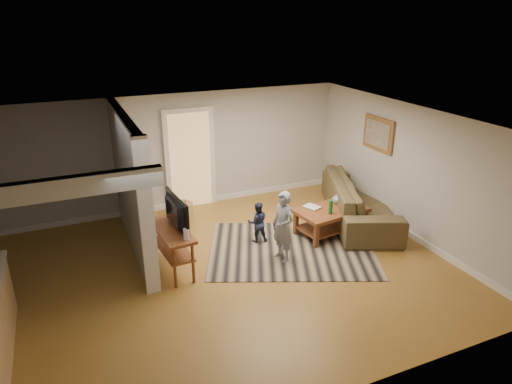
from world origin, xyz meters
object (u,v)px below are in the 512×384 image
speaker_left (147,223)px  toy_basket (181,210)px  speaker_right (137,204)px  toddler (258,241)px  tv_console (172,233)px  child (282,259)px  coffee_table (331,214)px  sofa (358,218)px

speaker_left → toy_basket: 1.50m
speaker_right → toddler: 2.54m
tv_console → toy_basket: 2.11m
child → speaker_right: bearing=-153.8°
coffee_table → speaker_left: 3.47m
speaker_left → child: size_ratio=0.88×
speaker_right → toddler: size_ratio=1.24×
tv_console → child: bearing=-17.4°
speaker_left → tv_console: bearing=-70.7°
toy_basket → child: (1.19, -2.35, -0.19)m
child → toddler: child is taller
sofa → toy_basket: toy_basket is taller
speaker_left → sofa: bearing=-3.2°
coffee_table → child: coffee_table is taller
toddler → toy_basket: bearing=-42.7°
child → speaker_left: bearing=-135.6°
tv_console → sofa: bearing=1.6°
coffee_table → speaker_left: bearing=168.8°
speaker_left → toddler: 2.07m
speaker_left → speaker_right: size_ratio=1.13×
child → toddler: 0.79m
speaker_right → sofa: bearing=-5.9°
coffee_table → child: size_ratio=1.14×
sofa → coffee_table: coffee_table is taller
sofa → toy_basket: size_ratio=5.71×
sofa → toddler: sofa is taller
speaker_right → tv_console: bearing=-69.5°
toy_basket → speaker_right: bearing=-178.7°
child → toy_basket: bearing=-168.6°
child → coffee_table: bearing=96.3°
speaker_right → child: bearing=-35.5°
coffee_table → child: bearing=-158.2°
toy_basket → tv_console: bearing=-107.7°
speaker_left → coffee_table: bearing=-10.1°
speaker_right → toy_basket: (0.89, 0.02, -0.31)m
sofa → speaker_left: speaker_left is taller
sofa → coffee_table: (-0.90, -0.35, 0.41)m
tv_console → toddler: bearing=7.6°
speaker_left → toy_basket: size_ratio=2.22×
child → toddler: bearing=174.2°
sofa → toddler: size_ratio=3.61×
coffee_table → toddler: (-1.45, 0.25, -0.41)m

